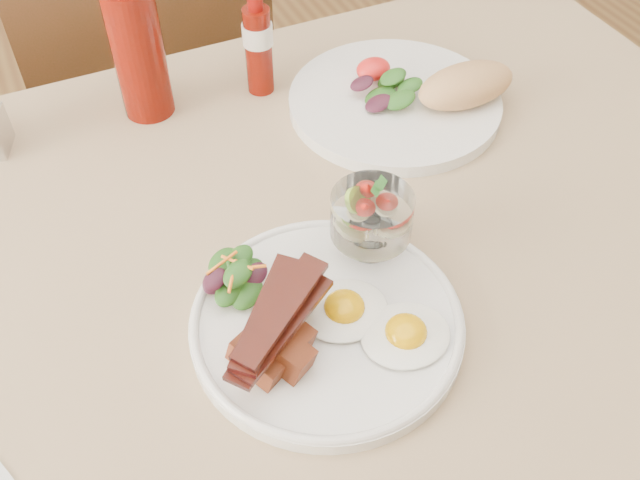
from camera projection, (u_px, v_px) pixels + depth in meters
The scene contains 10 objects.
table at pixel (281, 301), 0.87m from camera, with size 1.33×0.88×0.75m.
chair_far at pixel (153, 99), 1.38m from camera, with size 0.42×0.42×0.93m.
main_plate at pixel (327, 323), 0.73m from camera, with size 0.28×0.28×0.02m, color white.
fried_eggs at pixel (375, 321), 0.71m from camera, with size 0.15×0.15×0.03m.
bacon_potato_pile at pixel (277, 332), 0.67m from camera, with size 0.13×0.12×0.06m.
side_salad at pixel (236, 278), 0.73m from camera, with size 0.07×0.07×0.04m.
fruit_cup at pixel (371, 216), 0.75m from camera, with size 0.09×0.09×0.09m.
second_plate at pixel (411, 96), 0.97m from camera, with size 0.30×0.29×0.07m.
ketchup_bottle at pixel (138, 50), 0.92m from camera, with size 0.07×0.07×0.20m.
hot_sauce_bottle at pixel (258, 45), 0.97m from camera, with size 0.06×0.06×0.15m.
Camera 1 is at (-0.18, -0.51, 1.35)m, focal length 40.00 mm.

